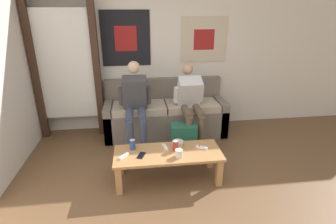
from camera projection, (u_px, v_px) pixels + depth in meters
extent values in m
cube|color=silver|center=(160.00, 52.00, 4.23)|extent=(10.00, 0.05, 2.55)
cube|color=black|center=(126.00, 39.00, 4.05)|extent=(0.76, 0.01, 0.84)
cube|color=maroon|center=(126.00, 39.00, 4.05)|extent=(0.34, 0.01, 0.38)
cube|color=beige|center=(204.00, 40.00, 4.22)|extent=(0.75, 0.01, 0.71)
cube|color=maroon|center=(204.00, 40.00, 4.21)|extent=(0.34, 0.01, 0.32)
cube|color=#382319|center=(35.00, 74.00, 3.89)|extent=(0.10, 0.10, 2.05)
cube|color=#382319|center=(97.00, 72.00, 4.00)|extent=(0.10, 0.10, 2.05)
cube|color=silver|center=(66.00, 66.00, 3.93)|extent=(0.82, 0.02, 1.64)
cube|color=#70665B|center=(163.00, 103.00, 4.46)|extent=(1.92, 0.13, 0.87)
cube|color=#70665B|center=(166.00, 122.00, 4.23)|extent=(1.92, 0.55, 0.44)
cube|color=#70665B|center=(109.00, 122.00, 4.10)|extent=(0.12, 0.55, 0.56)
cube|color=#70665B|center=(220.00, 116.00, 4.31)|extent=(0.12, 0.55, 0.56)
cube|color=#B2A38E|center=(139.00, 108.00, 4.08)|extent=(0.82, 0.51, 0.10)
cube|color=#B2A38E|center=(192.00, 105.00, 4.18)|extent=(0.82, 0.51, 0.10)
cube|color=#B27F4C|center=(168.00, 153.00, 3.06)|extent=(1.25, 0.50, 0.03)
cube|color=#B27F4C|center=(120.00, 161.00, 3.24)|extent=(0.07, 0.07, 0.34)
cube|color=#B27F4C|center=(210.00, 155.00, 3.38)|extent=(0.07, 0.07, 0.34)
cube|color=#B27F4C|center=(119.00, 180.00, 2.88)|extent=(0.07, 0.07, 0.34)
cube|color=#B27F4C|center=(219.00, 173.00, 3.02)|extent=(0.07, 0.07, 0.34)
cylinder|color=#384256|center=(129.00, 116.00, 3.65)|extent=(0.11, 0.42, 0.11)
cylinder|color=#384256|center=(130.00, 139.00, 3.56)|extent=(0.10, 0.10, 0.51)
cube|color=#232328|center=(131.00, 158.00, 3.59)|extent=(0.11, 0.25, 0.05)
cylinder|color=#384256|center=(142.00, 115.00, 3.68)|extent=(0.11, 0.42, 0.11)
cylinder|color=#384256|center=(144.00, 138.00, 3.58)|extent=(0.10, 0.10, 0.51)
cube|color=#232328|center=(144.00, 157.00, 3.61)|extent=(0.11, 0.25, 0.05)
cube|color=#3F3F44|center=(135.00, 93.00, 3.82)|extent=(0.36, 0.36, 0.53)
sphere|color=beige|center=(134.00, 67.00, 3.77)|extent=(0.18, 0.18, 0.18)
cylinder|color=#3F3F44|center=(122.00, 96.00, 3.82)|extent=(0.08, 0.11, 0.28)
cylinder|color=#3F3F44|center=(148.00, 95.00, 3.87)|extent=(0.08, 0.11, 0.28)
cylinder|color=brown|center=(187.00, 112.00, 3.77)|extent=(0.11, 0.38, 0.11)
cylinder|color=brown|center=(189.00, 134.00, 3.68)|extent=(0.10, 0.10, 0.51)
cube|color=#232328|center=(189.00, 153.00, 3.71)|extent=(0.11, 0.25, 0.05)
cylinder|color=brown|center=(199.00, 112.00, 3.79)|extent=(0.11, 0.38, 0.11)
cylinder|color=brown|center=(201.00, 134.00, 3.71)|extent=(0.10, 0.10, 0.51)
cube|color=#232328|center=(202.00, 152.00, 3.74)|extent=(0.11, 0.25, 0.05)
cube|color=silver|center=(189.00, 92.00, 3.97)|extent=(0.34, 0.41, 0.52)
sphere|color=tan|center=(187.00, 69.00, 4.00)|extent=(0.17, 0.17, 0.17)
cylinder|color=silver|center=(176.00, 95.00, 3.99)|extent=(0.08, 0.14, 0.27)
cylinder|color=silver|center=(201.00, 94.00, 4.03)|extent=(0.08, 0.14, 0.27)
cube|color=#1E5642|center=(184.00, 139.00, 3.69)|extent=(0.37, 0.25, 0.44)
cube|color=#1E5642|center=(184.00, 149.00, 3.63)|extent=(0.26, 0.10, 0.20)
cylinder|color=#B7B2A8|center=(178.00, 144.00, 3.19)|extent=(0.14, 0.14, 0.06)
torus|color=#B7B2A8|center=(178.00, 142.00, 3.18)|extent=(0.15, 0.15, 0.02)
cylinder|color=silver|center=(179.00, 153.00, 2.94)|extent=(0.09, 0.09, 0.09)
cylinder|color=black|center=(179.00, 149.00, 2.92)|extent=(0.00, 0.00, 0.01)
cylinder|color=#28479E|center=(133.00, 145.00, 3.10)|extent=(0.07, 0.07, 0.12)
cylinder|color=silver|center=(132.00, 140.00, 3.08)|extent=(0.06, 0.06, 0.00)
cylinder|color=maroon|center=(176.00, 146.00, 3.07)|extent=(0.07, 0.07, 0.12)
cylinder|color=silver|center=(176.00, 141.00, 3.05)|extent=(0.06, 0.06, 0.00)
cube|color=white|center=(165.00, 147.00, 3.14)|extent=(0.06, 0.15, 0.02)
cylinder|color=#333842|center=(164.00, 145.00, 3.16)|extent=(0.01, 0.01, 0.00)
cube|color=white|center=(202.00, 147.00, 3.14)|extent=(0.14, 0.10, 0.02)
cylinder|color=#333842|center=(199.00, 146.00, 3.14)|extent=(0.01, 0.01, 0.00)
cube|color=white|center=(124.00, 156.00, 2.95)|extent=(0.12, 0.13, 0.02)
cylinder|color=#333842|center=(126.00, 154.00, 2.97)|extent=(0.01, 0.01, 0.00)
cube|color=black|center=(141.00, 155.00, 2.98)|extent=(0.11, 0.15, 0.01)
cube|color=black|center=(141.00, 155.00, 2.98)|extent=(0.10, 0.14, 0.00)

